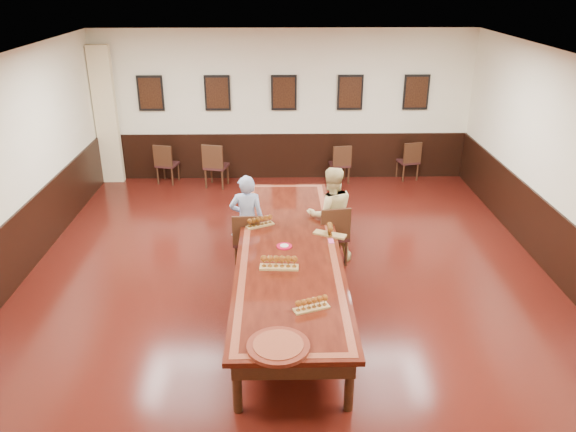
{
  "coord_description": "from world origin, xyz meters",
  "views": [
    {
      "loc": [
        -0.14,
        -6.92,
        4.24
      ],
      "look_at": [
        0.0,
        0.5,
        1.0
      ],
      "focal_mm": 35.0,
      "sensor_mm": 36.0,
      "label": 1
    }
  ],
  "objects_px": {
    "spare_chair_a": "(167,163)",
    "person_man": "(247,220)",
    "chair_man": "(247,238)",
    "chair_woman": "(332,233)",
    "spare_chair_b": "(216,165)",
    "spare_chair_d": "(408,160)",
    "spare_chair_c": "(340,163)",
    "person_woman": "(331,214)",
    "carved_platter": "(278,346)",
    "conference_table": "(289,256)"
  },
  "relations": [
    {
      "from": "conference_table",
      "to": "chair_woman",
      "type": "bearing_deg",
      "value": 54.77
    },
    {
      "from": "spare_chair_a",
      "to": "person_woman",
      "type": "bearing_deg",
      "value": 145.56
    },
    {
      "from": "chair_man",
      "to": "spare_chair_b",
      "type": "distance_m",
      "value": 3.65
    },
    {
      "from": "spare_chair_c",
      "to": "conference_table",
      "type": "relative_size",
      "value": 0.17
    },
    {
      "from": "chair_man",
      "to": "spare_chair_a",
      "type": "distance_m",
      "value": 4.27
    },
    {
      "from": "chair_man",
      "to": "spare_chair_b",
      "type": "height_order",
      "value": "spare_chair_b"
    },
    {
      "from": "spare_chair_a",
      "to": "person_man",
      "type": "bearing_deg",
      "value": 131.25
    },
    {
      "from": "person_woman",
      "to": "person_man",
      "type": "bearing_deg",
      "value": -5.87
    },
    {
      "from": "spare_chair_b",
      "to": "spare_chair_d",
      "type": "distance_m",
      "value": 4.2
    },
    {
      "from": "spare_chair_b",
      "to": "spare_chair_d",
      "type": "bearing_deg",
      "value": -161.5
    },
    {
      "from": "spare_chair_d",
      "to": "person_woman",
      "type": "distance_m",
      "value": 4.3
    },
    {
      "from": "chair_man",
      "to": "spare_chair_b",
      "type": "relative_size",
      "value": 0.95
    },
    {
      "from": "spare_chair_c",
      "to": "person_man",
      "type": "relative_size",
      "value": 0.59
    },
    {
      "from": "spare_chair_a",
      "to": "person_man",
      "type": "distance_m",
      "value": 4.19
    },
    {
      "from": "spare_chair_d",
      "to": "person_man",
      "type": "height_order",
      "value": "person_man"
    },
    {
      "from": "conference_table",
      "to": "spare_chair_d",
      "type": "bearing_deg",
      "value": 60.6
    },
    {
      "from": "spare_chair_a",
      "to": "spare_chair_d",
      "type": "distance_m",
      "value": 5.27
    },
    {
      "from": "person_woman",
      "to": "conference_table",
      "type": "xyz_separation_m",
      "value": [
        -0.67,
        -1.08,
        -0.16
      ]
    },
    {
      "from": "chair_woman",
      "to": "spare_chair_a",
      "type": "bearing_deg",
      "value": -59.0
    },
    {
      "from": "chair_woman",
      "to": "carved_platter",
      "type": "relative_size",
      "value": 1.3
    },
    {
      "from": "chair_woman",
      "to": "spare_chair_c",
      "type": "xyz_separation_m",
      "value": [
        0.51,
        3.69,
        -0.06
      ]
    },
    {
      "from": "chair_man",
      "to": "chair_woman",
      "type": "bearing_deg",
      "value": -177.12
    },
    {
      "from": "chair_man",
      "to": "spare_chair_d",
      "type": "relative_size",
      "value": 1.05
    },
    {
      "from": "spare_chair_b",
      "to": "chair_woman",
      "type": "bearing_deg",
      "value": 134.81
    },
    {
      "from": "chair_woman",
      "to": "carved_platter",
      "type": "bearing_deg",
      "value": 65.53
    },
    {
      "from": "person_man",
      "to": "carved_platter",
      "type": "distance_m",
      "value": 3.29
    },
    {
      "from": "spare_chair_a",
      "to": "spare_chair_b",
      "type": "relative_size",
      "value": 0.92
    },
    {
      "from": "chair_woman",
      "to": "spare_chair_d",
      "type": "xyz_separation_m",
      "value": [
        2.04,
        3.86,
        -0.06
      ]
    },
    {
      "from": "chair_woman",
      "to": "conference_table",
      "type": "distance_m",
      "value": 1.21
    },
    {
      "from": "chair_woman",
      "to": "person_man",
      "type": "height_order",
      "value": "person_man"
    },
    {
      "from": "spare_chair_a",
      "to": "person_man",
      "type": "height_order",
      "value": "person_man"
    },
    {
      "from": "chair_man",
      "to": "spare_chair_c",
      "type": "bearing_deg",
      "value": -116.65
    },
    {
      "from": "chair_woman",
      "to": "spare_chair_d",
      "type": "height_order",
      "value": "chair_woman"
    },
    {
      "from": "spare_chair_b",
      "to": "spare_chair_d",
      "type": "height_order",
      "value": "spare_chair_b"
    },
    {
      "from": "chair_man",
      "to": "conference_table",
      "type": "distance_m",
      "value": 1.1
    },
    {
      "from": "conference_table",
      "to": "person_woman",
      "type": "bearing_deg",
      "value": 58.1
    },
    {
      "from": "chair_woman",
      "to": "spare_chair_d",
      "type": "bearing_deg",
      "value": -127.69
    },
    {
      "from": "person_man",
      "to": "person_woman",
      "type": "relative_size",
      "value": 0.94
    },
    {
      "from": "person_man",
      "to": "carved_platter",
      "type": "relative_size",
      "value": 1.91
    },
    {
      "from": "spare_chair_b",
      "to": "person_woman",
      "type": "xyz_separation_m",
      "value": [
        2.12,
        -3.37,
        0.29
      ]
    },
    {
      "from": "conference_table",
      "to": "person_man",
      "type": "bearing_deg",
      "value": 122.16
    },
    {
      "from": "chair_man",
      "to": "carved_platter",
      "type": "relative_size",
      "value": 1.2
    },
    {
      "from": "person_man",
      "to": "spare_chair_b",
      "type": "bearing_deg",
      "value": -77.41
    },
    {
      "from": "spare_chair_c",
      "to": "spare_chair_b",
      "type": "bearing_deg",
      "value": -3.96
    },
    {
      "from": "spare_chair_d",
      "to": "conference_table",
      "type": "bearing_deg",
      "value": 46.8
    },
    {
      "from": "spare_chair_b",
      "to": "spare_chair_d",
      "type": "xyz_separation_m",
      "value": [
        4.18,
        0.39,
        -0.05
      ]
    },
    {
      "from": "spare_chair_b",
      "to": "spare_chair_c",
      "type": "height_order",
      "value": "spare_chair_b"
    },
    {
      "from": "spare_chair_c",
      "to": "person_woman",
      "type": "distance_m",
      "value": 3.64
    },
    {
      "from": "spare_chair_d",
      "to": "person_woman",
      "type": "height_order",
      "value": "person_woman"
    },
    {
      "from": "chair_man",
      "to": "spare_chair_c",
      "type": "relative_size",
      "value": 1.06
    }
  ]
}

